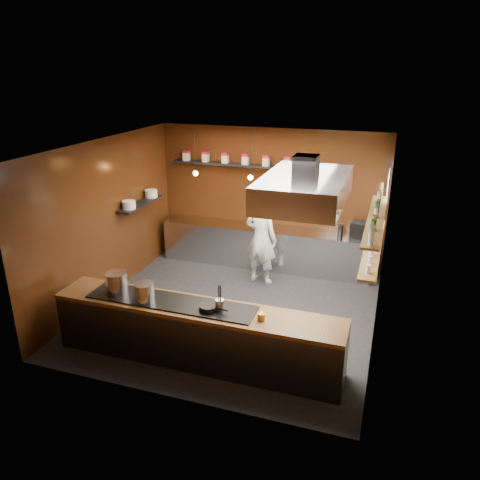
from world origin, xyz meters
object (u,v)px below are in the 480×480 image
at_px(extractor_hood, 305,188).
at_px(chef, 261,239).
at_px(stockpot_large, 117,282).
at_px(stockpot_small, 145,292).
at_px(espresso_machine, 360,231).

bearing_deg(extractor_hood, chef, 123.34).
distance_m(extractor_hood, stockpot_large, 3.20).
bearing_deg(stockpot_large, chef, 63.92).
relative_size(stockpot_large, stockpot_small, 1.14).
bearing_deg(stockpot_large, espresso_machine, 47.89).
distance_m(stockpot_large, stockpot_small, 0.55).
relative_size(extractor_hood, chef, 1.07).
relative_size(stockpot_large, chef, 0.18).
bearing_deg(stockpot_large, extractor_hood, 24.52).
relative_size(extractor_hood, espresso_machine, 5.54).
relative_size(stockpot_small, espresso_machine, 0.81).
distance_m(stockpot_small, espresso_machine, 4.71).
bearing_deg(stockpot_large, stockpot_small, -11.18).
xyz_separation_m(stockpot_small, chef, (0.91, 3.07, -0.14)).
xyz_separation_m(stockpot_large, espresso_machine, (3.33, 3.68, -0.02)).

